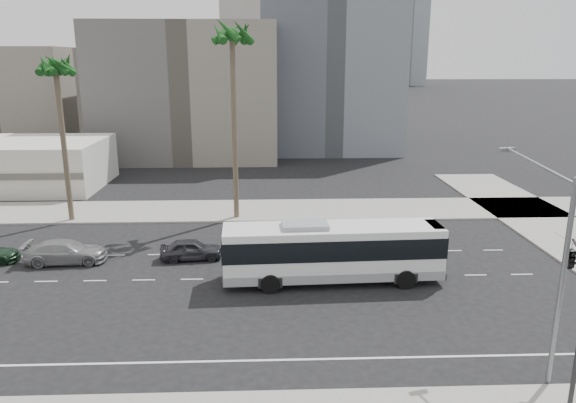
{
  "coord_description": "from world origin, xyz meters",
  "views": [
    {
      "loc": [
        -1.16,
        -31.25,
        13.31
      ],
      "look_at": [
        0.17,
        4.0,
        3.93
      ],
      "focal_mm": 33.35,
      "sensor_mm": 36.0,
      "label": 1
    }
  ],
  "objects_px": {
    "streetlight_corner": "(555,262)",
    "palm_mid": "(56,69)",
    "traffic_signal": "(572,264)",
    "palm_near": "(232,39)",
    "car_a": "(191,249)",
    "car_b": "(66,252)",
    "city_bus": "(333,250)"
  },
  "relations": [
    {
      "from": "palm_near",
      "to": "car_b",
      "type": "bearing_deg",
      "value": -137.44
    },
    {
      "from": "car_a",
      "to": "palm_mid",
      "type": "relative_size",
      "value": 0.3
    },
    {
      "from": "traffic_signal",
      "to": "palm_mid",
      "type": "distance_m",
      "value": 38.57
    },
    {
      "from": "city_bus",
      "to": "car_b",
      "type": "relative_size",
      "value": 2.52
    },
    {
      "from": "city_bus",
      "to": "palm_mid",
      "type": "distance_m",
      "value": 26.82
    },
    {
      "from": "palm_mid",
      "to": "car_a",
      "type": "bearing_deg",
      "value": -39.47
    },
    {
      "from": "city_bus",
      "to": "traffic_signal",
      "type": "xyz_separation_m",
      "value": [
        8.49,
        -10.68,
        3.2
      ]
    },
    {
      "from": "city_bus",
      "to": "palm_near",
      "type": "distance_m",
      "value": 20.06
    },
    {
      "from": "palm_near",
      "to": "car_a",
      "type": "bearing_deg",
      "value": -104.78
    },
    {
      "from": "car_b",
      "to": "streetlight_corner",
      "type": "distance_m",
      "value": 29.56
    },
    {
      "from": "car_a",
      "to": "palm_mid",
      "type": "height_order",
      "value": "palm_mid"
    },
    {
      "from": "streetlight_corner",
      "to": "palm_near",
      "type": "relative_size",
      "value": 0.57
    },
    {
      "from": "traffic_signal",
      "to": "palm_near",
      "type": "xyz_separation_m",
      "value": [
        -15.15,
        24.53,
        9.7
      ]
    },
    {
      "from": "city_bus",
      "to": "palm_mid",
      "type": "bearing_deg",
      "value": 144.28
    },
    {
      "from": "traffic_signal",
      "to": "palm_mid",
      "type": "bearing_deg",
      "value": 160.17
    },
    {
      "from": "streetlight_corner",
      "to": "palm_near",
      "type": "xyz_separation_m",
      "value": [
        -14.38,
        24.6,
        9.58
      ]
    },
    {
      "from": "car_a",
      "to": "car_b",
      "type": "height_order",
      "value": "car_b"
    },
    {
      "from": "city_bus",
      "to": "car_a",
      "type": "bearing_deg",
      "value": 153.44
    },
    {
      "from": "traffic_signal",
      "to": "palm_near",
      "type": "relative_size",
      "value": 0.38
    },
    {
      "from": "car_a",
      "to": "palm_near",
      "type": "xyz_separation_m",
      "value": [
        2.56,
        9.72,
        14.2
      ]
    },
    {
      "from": "city_bus",
      "to": "palm_near",
      "type": "bearing_deg",
      "value": 113.2
    },
    {
      "from": "streetlight_corner",
      "to": "palm_mid",
      "type": "bearing_deg",
      "value": 126.17
    },
    {
      "from": "car_b",
      "to": "palm_near",
      "type": "bearing_deg",
      "value": -51.81
    },
    {
      "from": "car_a",
      "to": "car_b",
      "type": "bearing_deg",
      "value": 86.46
    },
    {
      "from": "car_a",
      "to": "streetlight_corner",
      "type": "xyz_separation_m",
      "value": [
        16.95,
        -14.87,
        4.62
      ]
    },
    {
      "from": "car_a",
      "to": "car_b",
      "type": "relative_size",
      "value": 0.79
    },
    {
      "from": "palm_near",
      "to": "palm_mid",
      "type": "height_order",
      "value": "palm_near"
    },
    {
      "from": "car_a",
      "to": "streetlight_corner",
      "type": "height_order",
      "value": "streetlight_corner"
    },
    {
      "from": "city_bus",
      "to": "streetlight_corner",
      "type": "relative_size",
      "value": 1.42
    },
    {
      "from": "car_b",
      "to": "traffic_signal",
      "type": "xyz_separation_m",
      "value": [
        26.09,
        -14.49,
        4.44
      ]
    },
    {
      "from": "car_a",
      "to": "streetlight_corner",
      "type": "distance_m",
      "value": 23.02
    },
    {
      "from": "palm_near",
      "to": "palm_mid",
      "type": "bearing_deg",
      "value": -178.64
    }
  ]
}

